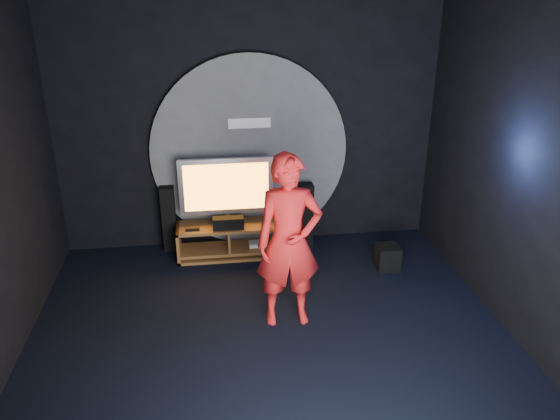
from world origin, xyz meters
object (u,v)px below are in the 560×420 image
at_px(media_console, 229,242).
at_px(tv, 226,188).
at_px(tower_speaker_left, 169,218).
at_px(player, 289,242).
at_px(subwoofer, 387,257).
at_px(tower_speaker_right, 306,216).

distance_m(media_console, tv, 0.75).
bearing_deg(tower_speaker_left, tv, -16.62).
bearing_deg(media_console, tower_speaker_left, 159.14).
height_order(media_console, player, player).
bearing_deg(tv, tower_speaker_left, 163.38).
distance_m(tower_speaker_left, subwoofer, 2.94).
xyz_separation_m(media_console, tv, (-0.01, 0.07, 0.74)).
relative_size(tower_speaker_left, subwoofer, 2.93).
height_order(tower_speaker_right, subwoofer, tower_speaker_right).
relative_size(media_console, player, 0.72).
height_order(tv, tower_speaker_left, tv).
distance_m(media_console, subwoofer, 2.08).
relative_size(media_console, tv, 1.11).
height_order(tower_speaker_left, tower_speaker_right, same).
distance_m(tv, player, 1.75).
relative_size(tower_speaker_right, subwoofer, 2.93).
bearing_deg(tower_speaker_right, tower_speaker_left, 174.70).
relative_size(tower_speaker_left, player, 0.49).
xyz_separation_m(tv, tower_speaker_left, (-0.78, 0.23, -0.48)).
relative_size(media_console, tower_speaker_left, 1.48).
distance_m(tv, subwoofer, 2.25).
height_order(tv, subwoofer, tv).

